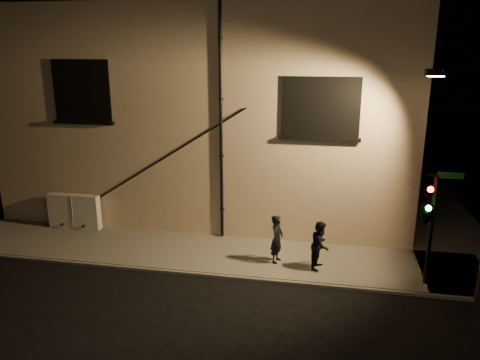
% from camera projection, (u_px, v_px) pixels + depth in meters
% --- Properties ---
extents(ground, '(90.00, 90.00, 0.00)m').
position_uv_depth(ground, '(258.00, 280.00, 14.39)').
color(ground, black).
extents(sidewalk, '(21.00, 16.00, 0.12)m').
position_uv_depth(sidewalk, '(306.00, 229.00, 18.30)').
color(sidewalk, slate).
rests_on(sidewalk, ground).
extents(building, '(16.20, 12.23, 8.80)m').
position_uv_depth(building, '(225.00, 102.00, 22.23)').
color(building, beige).
rests_on(building, ground).
extents(utility_cabinet, '(2.06, 0.35, 1.35)m').
position_uv_depth(utility_cabinet, '(74.00, 211.00, 18.10)').
color(utility_cabinet, silver).
rests_on(utility_cabinet, sidewalk).
extents(pedestrian_a, '(0.51, 0.66, 1.60)m').
position_uv_depth(pedestrian_a, '(277.00, 239.00, 15.18)').
color(pedestrian_a, black).
rests_on(pedestrian_a, sidewalk).
extents(pedestrian_b, '(0.76, 0.88, 1.57)m').
position_uv_depth(pedestrian_b, '(320.00, 245.00, 14.75)').
color(pedestrian_b, black).
rests_on(pedestrian_b, sidewalk).
extents(traffic_signal, '(1.36, 2.03, 3.44)m').
position_uv_depth(traffic_signal, '(427.00, 211.00, 13.31)').
color(traffic_signal, black).
rests_on(traffic_signal, sidewalk).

